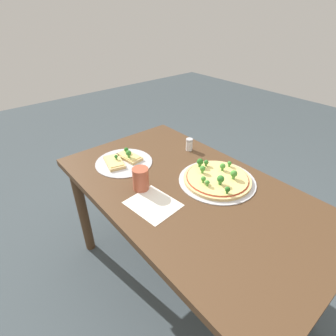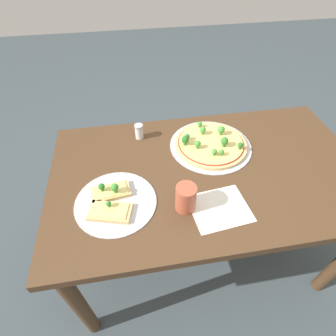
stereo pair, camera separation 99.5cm
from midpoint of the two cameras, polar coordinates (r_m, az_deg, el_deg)
ground_plane at (r=1.65m, az=18.08°, el=-33.43°), size 8.00×8.00×0.00m
dining_table at (r=1.14m, az=23.53°, el=-20.22°), size 1.33×0.77×0.70m
pizza_tray_whole at (r=1.16m, az=30.16°, el=-13.66°), size 0.38×0.38×0.07m
pizza_tray_slice at (r=1.15m, az=4.05°, el=-9.08°), size 0.31×0.31×0.07m
drinking_cup at (r=0.96m, az=12.60°, el=-16.49°), size 0.07×0.07×0.11m
condiment_shaker at (r=1.31m, az=20.14°, el=-3.70°), size 0.04×0.04×0.07m
paper_menu at (r=0.95m, az=17.39°, el=-23.46°), size 0.23×0.20×0.00m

